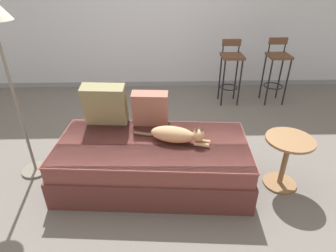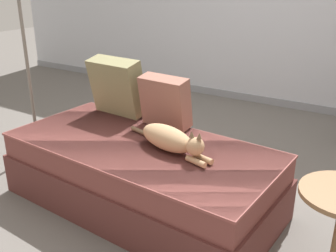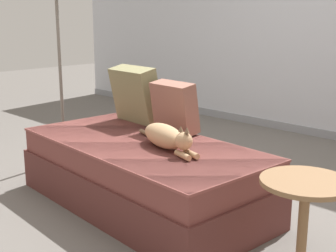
{
  "view_description": "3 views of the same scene",
  "coord_description": "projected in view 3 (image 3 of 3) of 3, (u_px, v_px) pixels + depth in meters",
  "views": [
    {
      "loc": [
        0.08,
        -2.61,
        1.89
      ],
      "look_at": [
        0.15,
        -0.3,
        0.58
      ],
      "focal_mm": 30.0,
      "sensor_mm": 36.0,
      "label": 1
    },
    {
      "loc": [
        1.38,
        -2.31,
        1.51
      ],
      "look_at": [
        0.15,
        -0.3,
        0.58
      ],
      "focal_mm": 42.0,
      "sensor_mm": 36.0,
      "label": 2
    },
    {
      "loc": [
        2.27,
        -2.45,
        1.3
      ],
      "look_at": [
        0.15,
        -0.3,
        0.58
      ],
      "focal_mm": 50.0,
      "sensor_mm": 36.0,
      "label": 3
    }
  ],
  "objects": [
    {
      "name": "side_table",
      "position": [
        303.0,
        216.0,
        2.27
      ],
      "size": [
        0.44,
        0.44,
        0.53
      ],
      "color": "olive",
      "rests_on": "ground"
    },
    {
      "name": "wall_baseboard_trim",
      "position": [
        319.0,
        133.0,
        5.06
      ],
      "size": [
        8.0,
        0.02,
        0.09
      ],
      "primitive_type": "cube",
      "color": "gray",
      "rests_on": "ground"
    },
    {
      "name": "throw_pillow_corner",
      "position": [
        136.0,
        94.0,
        3.7
      ],
      "size": [
        0.44,
        0.27,
        0.45
      ],
      "color": "#847F56",
      "rests_on": "couch"
    },
    {
      "name": "throw_pillow_middle",
      "position": [
        175.0,
        107.0,
        3.37
      ],
      "size": [
        0.37,
        0.21,
        0.38
      ],
      "color": "#936051",
      "rests_on": "couch"
    },
    {
      "name": "wall_back_panel",
      "position": [
        331.0,
        14.0,
        4.81
      ],
      "size": [
        8.0,
        0.1,
        2.6
      ],
      "primitive_type": "cube",
      "color": "silver",
      "rests_on": "ground"
    },
    {
      "name": "cat",
      "position": [
        166.0,
        137.0,
        3.01
      ],
      "size": [
        0.72,
        0.29,
        0.19
      ],
      "color": "tan",
      "rests_on": "couch"
    },
    {
      "name": "ground_plane",
      "position": [
        182.0,
        190.0,
        3.55
      ],
      "size": [
        16.0,
        16.0,
        0.0
      ],
      "primitive_type": "plane",
      "color": "#66605B",
      "rests_on": "ground"
    },
    {
      "name": "couch",
      "position": [
        142.0,
        173.0,
        3.22
      ],
      "size": [
        1.88,
        1.01,
        0.46
      ],
      "color": "brown",
      "rests_on": "ground"
    }
  ]
}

